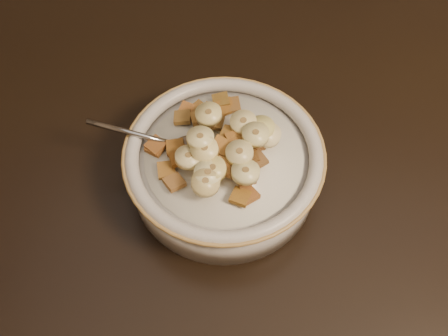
{
  "coord_description": "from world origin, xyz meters",
  "views": [
    {
      "loc": [
        -0.18,
        -0.3,
        1.29
      ],
      "look_at": [
        -0.18,
        0.03,
        0.78
      ],
      "focal_mm": 40.0,
      "sensor_mm": 36.0,
      "label": 1
    }
  ],
  "objects_px": {
    "table": "(369,211)",
    "spoon": "(194,149)",
    "cereal_bowl": "(224,169)",
    "chair": "(313,15)"
  },
  "relations": [
    {
      "from": "cereal_bowl",
      "to": "spoon",
      "type": "relative_size",
      "value": 4.17
    },
    {
      "from": "chair",
      "to": "cereal_bowl",
      "type": "xyz_separation_m",
      "value": [
        -0.2,
        -0.61,
        0.28
      ]
    },
    {
      "from": "table",
      "to": "spoon",
      "type": "relative_size",
      "value": 25.9
    },
    {
      "from": "chair",
      "to": "cereal_bowl",
      "type": "relative_size",
      "value": 4.44
    },
    {
      "from": "table",
      "to": "chair",
      "type": "distance_m",
      "value": 0.68
    },
    {
      "from": "chair",
      "to": "spoon",
      "type": "bearing_deg",
      "value": -98.13
    },
    {
      "from": "chair",
      "to": "cereal_bowl",
      "type": "bearing_deg",
      "value": -94.97
    },
    {
      "from": "chair",
      "to": "cereal_bowl",
      "type": "height_order",
      "value": "chair"
    },
    {
      "from": "cereal_bowl",
      "to": "spoon",
      "type": "xyz_separation_m",
      "value": [
        -0.04,
        0.01,
        0.03
      ]
    },
    {
      "from": "table",
      "to": "chair",
      "type": "xyz_separation_m",
      "value": [
        0.02,
        0.64,
        -0.23
      ]
    }
  ]
}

